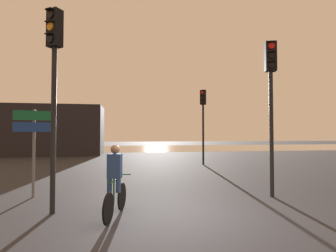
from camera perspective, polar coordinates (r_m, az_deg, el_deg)
ground_plane at (r=6.20m, az=3.03°, el=-19.23°), size 120.00×120.00×0.00m
water_strip at (r=34.92m, az=-7.20°, el=-4.82°), size 80.00×16.00×0.01m
distant_building at (r=25.95m, az=-25.99°, el=-0.85°), size 10.73×4.00×4.40m
traffic_light_near_right at (r=8.53m, az=21.49°, el=7.54°), size 0.37×0.39×4.65m
traffic_light_near_left at (r=6.90m, az=-23.56°, el=10.74°), size 0.40×0.42×4.83m
traffic_light_far_right at (r=16.18m, az=7.64°, el=2.88°), size 0.41×0.42×4.57m
direction_sign_post at (r=8.68m, az=-27.15°, el=-2.01°), size 1.06×0.37×2.60m
cyclist at (r=6.08m, az=-11.46°, el=-11.59°), size 0.58×1.67×1.62m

